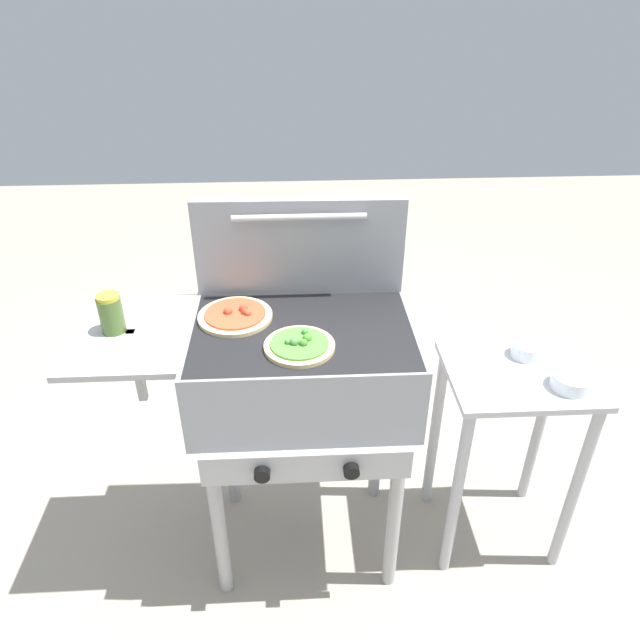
% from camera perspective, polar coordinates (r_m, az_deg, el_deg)
% --- Properties ---
extents(ground_plane, '(8.00, 8.00, 0.00)m').
position_cam_1_polar(ground_plane, '(2.26, -1.35, -20.33)').
color(ground_plane, gray).
extents(grill, '(0.96, 0.53, 0.90)m').
position_cam_1_polar(grill, '(1.72, -2.13, -4.78)').
color(grill, gray).
rests_on(grill, ground_plane).
extents(grill_lid_open, '(0.63, 0.09, 0.30)m').
position_cam_1_polar(grill_lid_open, '(1.76, -2.01, 7.28)').
color(grill_lid_open, gray).
rests_on(grill_lid_open, grill).
extents(pizza_veggie, '(0.19, 0.19, 0.03)m').
position_cam_1_polar(pizza_veggie, '(1.55, -2.02, -2.46)').
color(pizza_veggie, '#E0C17F').
rests_on(pizza_veggie, grill).
extents(pizza_pepperoni, '(0.21, 0.21, 0.03)m').
position_cam_1_polar(pizza_pepperoni, '(1.69, -8.27, 0.46)').
color(pizza_pepperoni, beige).
rests_on(pizza_pepperoni, grill).
extents(sauce_jar, '(0.07, 0.07, 0.11)m').
position_cam_1_polar(sauce_jar, '(1.69, -19.78, 0.62)').
color(sauce_jar, '#4C6B2D').
rests_on(sauce_jar, grill).
extents(prep_table, '(0.44, 0.36, 0.71)m').
position_cam_1_polar(prep_table, '(2.00, 18.00, -9.45)').
color(prep_table, '#B2B2B7').
rests_on(prep_table, ground_plane).
extents(topping_bowl_near, '(0.12, 0.12, 0.04)m').
position_cam_1_polar(topping_bowl_near, '(1.86, 23.37, -5.54)').
color(topping_bowl_near, silver).
rests_on(topping_bowl_near, prep_table).
extents(topping_bowl_far, '(0.09, 0.09, 0.04)m').
position_cam_1_polar(topping_bowl_far, '(1.95, 19.51, -2.80)').
color(topping_bowl_far, silver).
rests_on(topping_bowl_far, prep_table).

